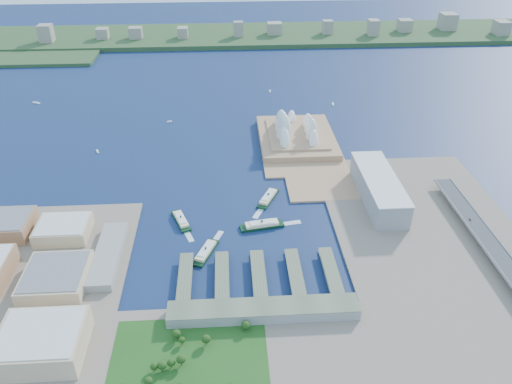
{
  "coord_description": "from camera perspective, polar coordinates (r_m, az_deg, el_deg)",
  "views": [
    {
      "loc": [
        -16.58,
        -509.89,
        389.41
      ],
      "look_at": [
        21.1,
        85.5,
        18.0
      ],
      "focal_mm": 35.0,
      "sensor_mm": 36.0,
      "label": 1
    }
  ],
  "objects": [
    {
      "name": "ferry_a",
      "position": [
        677.95,
        -8.58,
        -3.06
      ],
      "size": [
        30.12,
        52.89,
        9.75
      ],
      "primitive_type": null,
      "rotation": [
        0.0,
        0.0,
        0.35
      ],
      "color": "black",
      "rests_on": "ground"
    },
    {
      "name": "park",
      "position": [
        497.4,
        -7.72,
        -18.03
      ],
      "size": [
        150.0,
        110.0,
        16.0
      ],
      "primitive_type": null,
      "color": "#194714",
      "rests_on": "south_land"
    },
    {
      "name": "boat_b",
      "position": [
        974.47,
        -9.87,
        7.95
      ],
      "size": [
        9.71,
        4.97,
        2.5
      ],
      "primitive_type": null,
      "rotation": [
        0.0,
        0.0,
        1.77
      ],
      "color": "white",
      "rests_on": "ground"
    },
    {
      "name": "far_shore",
      "position": [
        1538.52,
        -3.03,
        17.43
      ],
      "size": [
        2200.0,
        260.0,
        12.0
      ],
      "primitive_type": "cube",
      "color": "#2D4926",
      "rests_on": "ground"
    },
    {
      "name": "boat_c",
      "position": [
        1053.47,
        8.78,
        9.92
      ],
      "size": [
        5.98,
        14.07,
        3.07
      ],
      "primitive_type": null,
      "rotation": [
        0.0,
        0.0,
        2.99
      ],
      "color": "white",
      "rests_on": "ground"
    },
    {
      "name": "far_skyline",
      "position": [
        1511.05,
        -3.05,
        18.47
      ],
      "size": [
        1900.0,
        140.0,
        55.0
      ],
      "primitive_type": null,
      "color": "gray",
      "rests_on": "far_shore"
    },
    {
      "name": "toaster_building",
      "position": [
        727.21,
        13.84,
        0.4
      ],
      "size": [
        45.0,
        155.0,
        35.0
      ],
      "primitive_type": "cube",
      "color": "gray",
      "rests_on": "east_land"
    },
    {
      "name": "peninsula",
      "position": [
        870.97,
        4.98,
        5.33
      ],
      "size": [
        135.0,
        220.0,
        3.0
      ],
      "primitive_type": "cube",
      "color": "#A87F5C",
      "rests_on": "ground"
    },
    {
      "name": "east_land",
      "position": [
        654.07,
        20.46,
        -6.86
      ],
      "size": [
        240.0,
        500.0,
        3.0
      ],
      "primitive_type": "cube",
      "color": "gray",
      "rests_on": "ground"
    },
    {
      "name": "south_land",
      "position": [
        490.59,
        -0.3,
        -20.35
      ],
      "size": [
        720.0,
        180.0,
        3.0
      ],
      "primitive_type": "cube",
      "color": "gray",
      "rests_on": "ground"
    },
    {
      "name": "car_c",
      "position": [
        708.6,
        23.26,
        -2.88
      ],
      "size": [
        1.98,
        4.87,
        1.41
      ],
      "primitive_type": "imported",
      "rotation": [
        0.0,
        0.0,
        3.14
      ],
      "color": "slate",
      "rests_on": "expressway"
    },
    {
      "name": "ferry_d",
      "position": [
        660.44,
        0.68,
        -3.64
      ],
      "size": [
        60.05,
        24.67,
        11.04
      ],
      "primitive_type": null,
      "rotation": [
        0.0,
        0.0,
        1.74
      ],
      "color": "black",
      "rests_on": "ground"
    },
    {
      "name": "west_land",
      "position": [
        607.37,
        -25.77,
        -11.74
      ],
      "size": [
        220.0,
        390.0,
        3.0
      ],
      "primitive_type": "cube",
      "color": "gray",
      "rests_on": "ground"
    },
    {
      "name": "ferry_b",
      "position": [
        716.85,
        1.41,
        -0.51
      ],
      "size": [
        36.94,
        55.97,
        10.47
      ],
      "primitive_type": null,
      "rotation": [
        0.0,
        0.0,
        -0.45
      ],
      "color": "black",
      "rests_on": "ground"
    },
    {
      "name": "ferry_c",
      "position": [
        618.93,
        -5.76,
        -6.67
      ],
      "size": [
        33.42,
        54.94,
        10.18
      ],
      "primitive_type": null,
      "rotation": [
        0.0,
        0.0,
        2.75
      ],
      "color": "black",
      "rests_on": "ground"
    },
    {
      "name": "boat_a",
      "position": [
        890.44,
        -17.67,
        4.46
      ],
      "size": [
        7.52,
        12.57,
        2.38
      ],
      "primitive_type": null,
      "rotation": [
        0.0,
        0.0,
        0.39
      ],
      "color": "white",
      "rests_on": "ground"
    },
    {
      "name": "west_buildings",
      "position": [
        622.13,
        -25.07,
        -8.54
      ],
      "size": [
        200.0,
        280.0,
        27.0
      ],
      "primitive_type": null,
      "color": "#946B4A",
      "rests_on": "west_land"
    },
    {
      "name": "boat_e",
      "position": [
        1112.62,
        1.59,
        11.48
      ],
      "size": [
        3.66,
        11.3,
        2.77
      ],
      "primitive_type": null,
      "rotation": [
        0.0,
        0.0,
        -0.01
      ],
      "color": "white",
      "rests_on": "ground"
    },
    {
      "name": "expressway",
      "position": [
        668.87,
        25.63,
        -6.45
      ],
      "size": [
        26.0,
        340.0,
        11.85
      ],
      "primitive_type": null,
      "color": "gray",
      "rests_on": "east_land"
    },
    {
      "name": "ground",
      "position": [
        641.79,
        -1.4,
        -5.46
      ],
      "size": [
        3000.0,
        3000.0,
        0.0
      ],
      "primitive_type": "plane",
      "color": "#0D193F",
      "rests_on": "ground"
    },
    {
      "name": "ferry_wharves",
      "position": [
        581.47,
        0.3,
        -9.53
      ],
      "size": [
        184.0,
        90.0,
        9.3
      ],
      "primitive_type": null,
      "color": "#555F48",
      "rests_on": "ground"
    },
    {
      "name": "opera_house",
      "position": [
        875.47,
        4.72,
        7.7
      ],
      "size": [
        134.0,
        180.0,
        58.0
      ],
      "primitive_type": null,
      "color": "white",
      "rests_on": "peninsula"
    },
    {
      "name": "boat_d",
      "position": [
        1143.03,
        -23.82,
        9.33
      ],
      "size": [
        17.02,
        11.09,
        2.9
      ],
      "primitive_type": null,
      "rotation": [
        0.0,
        0.0,
        1.1
      ],
      "color": "white",
      "rests_on": "ground"
    },
    {
      "name": "terminal_building",
      "position": [
        535.02,
        0.86,
        -13.42
      ],
      "size": [
        200.0,
        28.0,
        12.0
      ],
      "primitive_type": "cube",
      "color": "gray",
      "rests_on": "south_land"
    }
  ]
}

